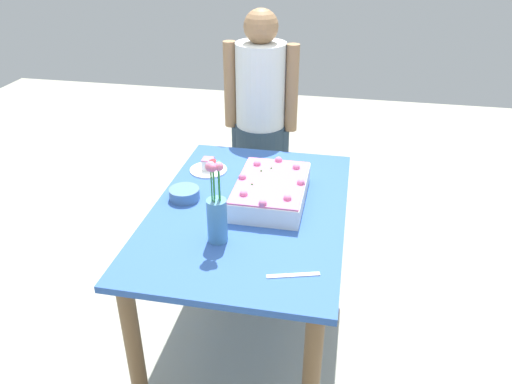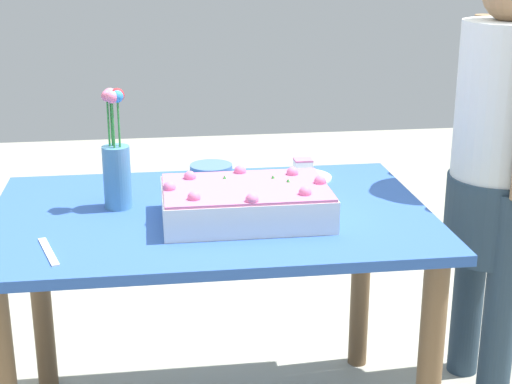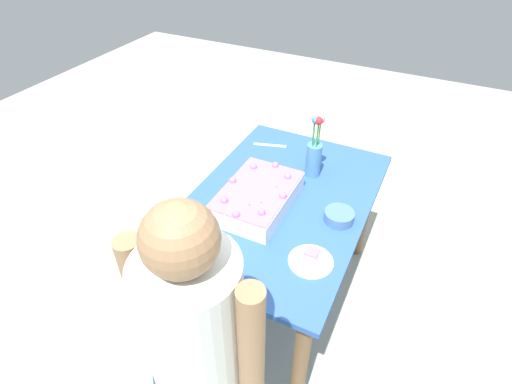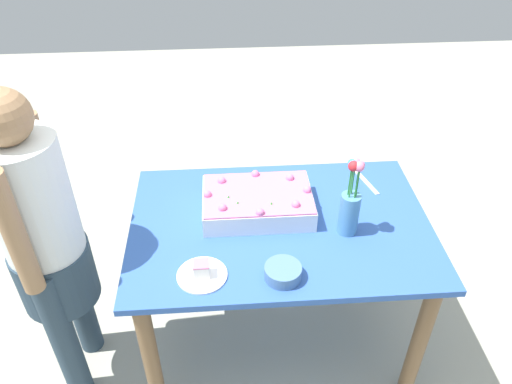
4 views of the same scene
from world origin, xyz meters
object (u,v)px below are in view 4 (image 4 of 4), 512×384
Objects in this scene: sheet_cake at (258,202)px; person_standing at (44,238)px; serving_plate_with_slice at (202,273)px; flower_vase at (350,205)px; cake_knife at (367,182)px; fruit_bowl at (283,272)px.

person_standing reaches higher than sheet_cake.
person_standing reaches higher than serving_plate_with_slice.
flower_vase reaches higher than sheet_cake.
flower_vase reaches higher than cake_knife.
person_standing is (-0.86, -0.21, 0.04)m from sheet_cake.
flower_vase is 0.24× the size of person_standing.
sheet_cake is at bearing 13.91° from person_standing.
serving_plate_with_slice is 0.13× the size of person_standing.
sheet_cake reaches higher than fruit_bowl.
cake_knife is 0.40m from flower_vase.
cake_knife is 0.75m from fruit_bowl.
person_standing is at bearing 168.34° from fruit_bowl.
sheet_cake reaches higher than cake_knife.
cake_knife is (0.78, 0.55, -0.02)m from serving_plate_with_slice.
fruit_bowl is (0.07, -0.40, -0.03)m from sheet_cake.
serving_plate_with_slice is at bearing -14.76° from person_standing.
person_standing is (-0.92, 0.19, 0.06)m from fruit_bowl.
person_standing reaches higher than cake_knife.
sheet_cake is 0.32× the size of person_standing.
fruit_bowl is 0.94m from person_standing.
flower_vase is (0.37, -0.16, 0.09)m from sheet_cake.
fruit_bowl reaches higher than cake_knife.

